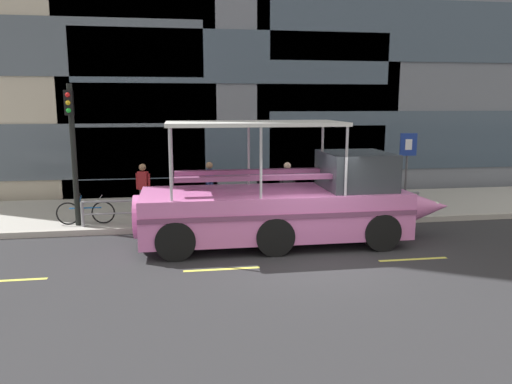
% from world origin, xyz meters
% --- Properties ---
extents(ground_plane, '(120.00, 120.00, 0.00)m').
position_xyz_m(ground_plane, '(0.00, 0.00, 0.00)').
color(ground_plane, '#2B2B2D').
extents(sidewalk, '(32.00, 4.80, 0.18)m').
position_xyz_m(sidewalk, '(0.00, 5.60, 0.09)').
color(sidewalk, '#A8A59E').
rests_on(sidewalk, ground_plane).
extents(curb_edge, '(32.00, 0.18, 0.18)m').
position_xyz_m(curb_edge, '(0.00, 3.11, 0.09)').
color(curb_edge, '#B2ADA3').
rests_on(curb_edge, ground_plane).
extents(lane_centreline, '(25.80, 0.12, 0.01)m').
position_xyz_m(lane_centreline, '(-0.00, -0.54, 0.00)').
color(lane_centreline, '#DBD64C').
rests_on(lane_centreline, ground_plane).
extents(curb_guardrail, '(10.85, 0.09, 0.79)m').
position_xyz_m(curb_guardrail, '(-0.86, 3.45, 0.71)').
color(curb_guardrail, gray).
rests_on(curb_guardrail, sidewalk).
extents(traffic_light_pole, '(0.24, 0.46, 4.23)m').
position_xyz_m(traffic_light_pole, '(-6.42, 3.61, 2.74)').
color(traffic_light_pole, black).
rests_on(traffic_light_pole, sidewalk).
extents(parking_sign, '(0.60, 0.12, 2.67)m').
position_xyz_m(parking_sign, '(4.36, 4.04, 1.99)').
color(parking_sign, '#4C4F54').
rests_on(parking_sign, sidewalk).
extents(leaned_bicycle, '(1.74, 0.46, 0.96)m').
position_xyz_m(leaned_bicycle, '(-6.20, 3.76, 0.56)').
color(leaned_bicycle, black).
rests_on(leaned_bicycle, sidewalk).
extents(duck_tour_boat, '(8.96, 2.51, 3.37)m').
position_xyz_m(duck_tour_boat, '(-0.27, 1.42, 1.09)').
color(duck_tour_boat, pink).
rests_on(duck_tour_boat, ground_plane).
extents(pedestrian_near_bow, '(0.23, 0.48, 1.68)m').
position_xyz_m(pedestrian_near_bow, '(3.22, 4.45, 1.19)').
color(pedestrian_near_bow, '#47423D').
rests_on(pedestrian_near_bow, sidewalk).
extents(pedestrian_mid_left, '(0.50, 0.24, 1.73)m').
position_xyz_m(pedestrian_mid_left, '(0.24, 4.29, 1.23)').
color(pedestrian_mid_left, '#47423D').
rests_on(pedestrian_mid_left, sidewalk).
extents(pedestrian_mid_right, '(0.27, 0.48, 1.72)m').
position_xyz_m(pedestrian_mid_right, '(-2.32, 4.88, 1.22)').
color(pedestrian_mid_right, black).
rests_on(pedestrian_mid_right, sidewalk).
extents(pedestrian_near_stern, '(0.47, 0.28, 1.70)m').
position_xyz_m(pedestrian_near_stern, '(-4.52, 4.88, 1.21)').
color(pedestrian_near_stern, '#47423D').
rests_on(pedestrian_near_stern, sidewalk).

